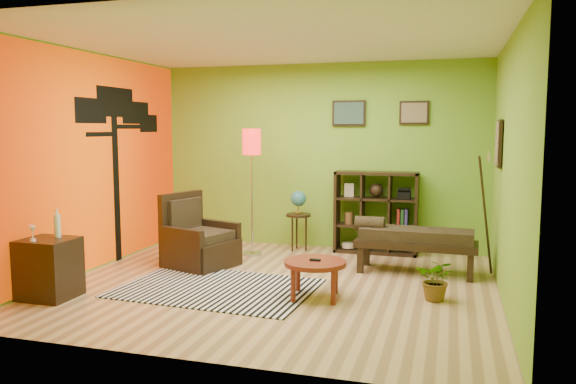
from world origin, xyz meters
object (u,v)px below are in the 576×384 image
(coffee_table, at_px, (315,266))
(floor_lamp, at_px, (252,153))
(armchair, at_px, (198,244))
(potted_plant, at_px, (437,284))
(side_cabinet, at_px, (49,268))
(bench, at_px, (413,238))
(cube_shelf, at_px, (377,213))
(globe_table, at_px, (298,205))

(coffee_table, height_order, floor_lamp, floor_lamp)
(coffee_table, xyz_separation_m, armchair, (-1.84, 0.97, -0.06))
(armchair, height_order, floor_lamp, floor_lamp)
(floor_lamp, relative_size, potted_plant, 3.96)
(potted_plant, bearing_deg, side_cabinet, -165.17)
(armchair, xyz_separation_m, potted_plant, (3.11, -0.70, -0.11))
(bench, bearing_deg, side_cabinet, -149.55)
(side_cabinet, xyz_separation_m, potted_plant, (4.03, 1.07, -0.15))
(armchair, xyz_separation_m, cube_shelf, (2.19, 1.43, 0.31))
(cube_shelf, bearing_deg, bench, -60.20)
(bench, distance_m, potted_plant, 1.19)
(coffee_table, distance_m, armchair, 2.09)
(potted_plant, bearing_deg, cube_shelf, 113.34)
(potted_plant, bearing_deg, globe_table, 136.29)
(globe_table, relative_size, cube_shelf, 0.75)
(floor_lamp, distance_m, bench, 2.54)
(globe_table, bearing_deg, bench, -26.66)
(globe_table, height_order, potted_plant, globe_table)
(side_cabinet, bearing_deg, coffee_table, 15.96)
(floor_lamp, distance_m, potted_plant, 3.28)
(coffee_table, distance_m, potted_plant, 1.31)
(bench, bearing_deg, floor_lamp, 170.76)
(coffee_table, height_order, cube_shelf, cube_shelf)
(coffee_table, distance_m, cube_shelf, 2.44)
(floor_lamp, bearing_deg, side_cabinet, -118.98)
(coffee_table, relative_size, globe_table, 0.74)
(coffee_table, distance_m, bench, 1.67)
(cube_shelf, xyz_separation_m, potted_plant, (0.92, -2.13, -0.42))
(coffee_table, bearing_deg, potted_plant, 12.32)
(globe_table, relative_size, bench, 0.58)
(floor_lamp, height_order, potted_plant, floor_lamp)
(coffee_table, relative_size, cube_shelf, 0.56)
(coffee_table, distance_m, floor_lamp, 2.48)
(coffee_table, xyz_separation_m, cube_shelf, (0.35, 2.40, 0.25))
(floor_lamp, xyz_separation_m, potted_plant, (2.62, -1.48, -1.30))
(floor_lamp, bearing_deg, globe_table, 42.04)
(armchair, xyz_separation_m, side_cabinet, (-0.92, -1.76, 0.04))
(cube_shelf, bearing_deg, floor_lamp, -159.17)
(globe_table, bearing_deg, coffee_table, -70.43)
(armchair, distance_m, floor_lamp, 1.50)
(armchair, xyz_separation_m, globe_table, (1.04, 1.28, 0.39))
(bench, relative_size, potted_plant, 3.35)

